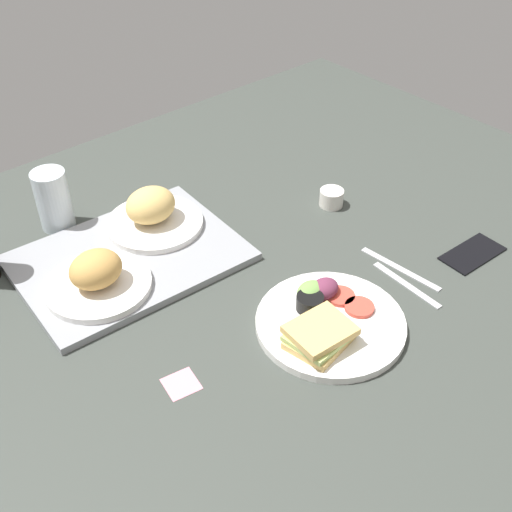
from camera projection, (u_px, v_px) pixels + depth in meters
The scene contains 11 objects.
ground_plane at pixel (258, 288), 128.94cm from camera, with size 190.00×150.00×3.00cm, color #383D38.
serving_tray at pixel (129, 258), 132.90cm from camera, with size 45.00×33.00×1.60cm, color gray.
bread_plate_near at pixel (97, 277), 122.43cm from camera, with size 20.89×20.89×8.50cm.
bread_plate_far at pixel (152, 213), 138.64cm from camera, with size 21.27×21.27×9.03cm.
plate_with_salad at pixel (327, 320), 117.10cm from camera, with size 27.94×27.94×5.40cm.
drinking_glass at pixel (53, 200), 139.00cm from camera, with size 7.47×7.47×13.82cm, color silver.
espresso_cup at pixel (331, 198), 148.51cm from camera, with size 5.60×5.60×4.00cm, color silver.
fork at pixel (406, 284), 127.20cm from camera, with size 17.00×1.40×0.50cm, color #B7B7BC.
knife at pixel (400, 268), 131.09cm from camera, with size 19.00×1.40×0.50cm, color #B7B7BC.
cell_phone at pixel (473, 253), 134.87cm from camera, with size 14.40×7.20×0.80cm, color black.
sticky_note at pixel (181, 384), 107.53cm from camera, with size 5.60×5.60×0.12cm, color pink.
Camera 1 is at (-63.75, -72.40, 84.31)cm, focal length 44.51 mm.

